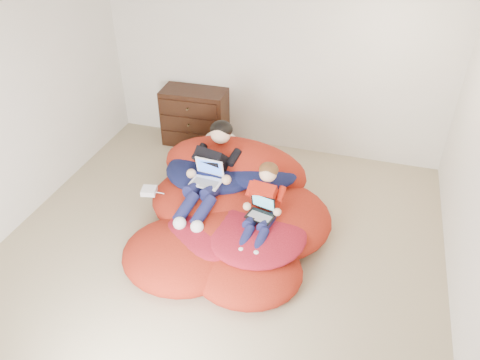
# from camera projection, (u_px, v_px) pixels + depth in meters

# --- Properties ---
(room_shell) EXTENTS (5.10, 5.10, 2.77)m
(room_shell) POSITION_uv_depth(u_px,v_px,m) (219.00, 235.00, 5.29)
(room_shell) COLOR tan
(room_shell) RESTS_ON ground
(dresser) EXTENTS (1.00, 0.57, 0.88)m
(dresser) POSITION_uv_depth(u_px,v_px,m) (195.00, 117.00, 7.20)
(dresser) COLOR black
(dresser) RESTS_ON ground
(beanbag_pile) EXTENTS (2.31, 2.45, 0.90)m
(beanbag_pile) POSITION_uv_depth(u_px,v_px,m) (231.00, 210.00, 5.58)
(beanbag_pile) COLOR #AD2413
(beanbag_pile) RESTS_ON ground
(cream_pillow) EXTENTS (0.46, 0.30, 0.30)m
(cream_pillow) POSITION_uv_depth(u_px,v_px,m) (221.00, 141.00, 6.22)
(cream_pillow) COLOR beige
(cream_pillow) RESTS_ON beanbag_pile
(older_boy) EXTENTS (0.47, 1.38, 0.76)m
(older_boy) POSITION_uv_depth(u_px,v_px,m) (212.00, 166.00, 5.59)
(older_boy) COLOR black
(older_boy) RESTS_ON beanbag_pile
(younger_boy) EXTENTS (0.33, 0.95, 0.68)m
(younger_boy) POSITION_uv_depth(u_px,v_px,m) (263.00, 203.00, 5.11)
(younger_boy) COLOR red
(younger_boy) RESTS_ON beanbag_pile
(laptop_white) EXTENTS (0.37, 0.32, 0.25)m
(laptop_white) POSITION_uv_depth(u_px,v_px,m) (208.00, 175.00, 5.50)
(laptop_white) COLOR white
(laptop_white) RESTS_ON older_boy
(laptop_black) EXTENTS (0.33, 0.31, 0.22)m
(laptop_black) POSITION_uv_depth(u_px,v_px,m) (261.00, 210.00, 5.12)
(laptop_black) COLOR black
(laptop_black) RESTS_ON younger_boy
(power_adapter) EXTENTS (0.20, 0.20, 0.06)m
(power_adapter) POSITION_uv_depth(u_px,v_px,m) (149.00, 191.00, 5.64)
(power_adapter) COLOR white
(power_adapter) RESTS_ON beanbag_pile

